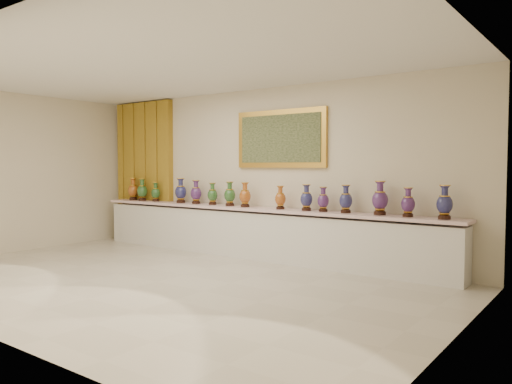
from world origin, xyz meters
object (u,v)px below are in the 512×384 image
(vase_0, at_px, (133,190))
(vase_2, at_px, (156,193))
(vase_1, at_px, (142,191))
(counter, at_px, (253,233))

(vase_0, distance_m, vase_2, 0.68)
(vase_0, height_order, vase_1, vase_0)
(counter, height_order, vase_0, vase_0)
(vase_2, bearing_deg, vase_0, -178.54)
(counter, xyz_separation_m, vase_0, (-3.18, -0.02, 0.67))
(counter, xyz_separation_m, vase_2, (-2.50, -0.00, 0.64))
(vase_0, bearing_deg, counter, 0.38)
(vase_2, bearing_deg, counter, 0.09)
(vase_0, relative_size, vase_2, 1.21)
(counter, height_order, vase_1, vase_1)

